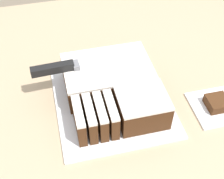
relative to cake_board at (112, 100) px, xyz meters
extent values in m
cube|color=tan|center=(0.06, 0.02, -0.45)|extent=(1.40, 1.10, 0.90)
cube|color=white|center=(0.00, 0.00, 0.00)|extent=(0.31, 0.34, 0.01)
cube|color=#472814|center=(0.00, 0.05, 0.04)|extent=(0.24, 0.16, 0.07)
cube|color=white|center=(0.00, 0.05, 0.08)|extent=(0.24, 0.16, 0.01)
cube|color=#472814|center=(0.06, -0.08, 0.04)|extent=(0.12, 0.11, 0.07)
cube|color=white|center=(0.06, -0.08, 0.08)|extent=(0.12, 0.11, 0.01)
cube|color=#472814|center=(-0.10, -0.08, 0.04)|extent=(0.02, 0.10, 0.07)
cube|color=white|center=(-0.10, -0.08, 0.08)|extent=(0.02, 0.10, 0.01)
cube|color=#472814|center=(-0.08, -0.08, 0.04)|extent=(0.02, 0.10, 0.07)
cube|color=white|center=(-0.08, -0.08, 0.08)|extent=(0.02, 0.10, 0.01)
cube|color=#472814|center=(-0.05, -0.08, 0.04)|extent=(0.02, 0.10, 0.07)
cube|color=white|center=(-0.05, -0.08, 0.08)|extent=(0.02, 0.10, 0.01)
cube|color=#472814|center=(-0.02, -0.08, 0.04)|extent=(0.02, 0.10, 0.07)
cube|color=white|center=(-0.02, -0.08, 0.08)|extent=(0.02, 0.10, 0.01)
cube|color=silver|center=(0.00, 0.07, 0.08)|extent=(0.18, 0.04, 0.00)
cube|color=slate|center=(-0.08, 0.06, 0.09)|extent=(0.02, 0.03, 0.02)
cube|color=black|center=(-0.14, 0.06, 0.09)|extent=(0.11, 0.03, 0.02)
cube|color=white|center=(0.27, -0.09, 0.00)|extent=(0.13, 0.13, 0.01)
cube|color=#472814|center=(0.27, -0.09, 0.02)|extent=(0.06, 0.06, 0.03)
camera|label=1|loc=(-0.13, -0.56, 0.64)|focal=50.00mm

